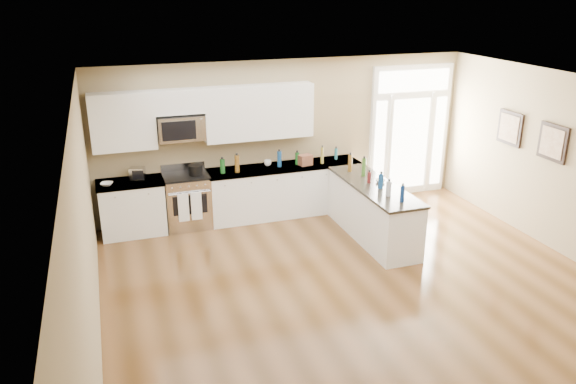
{
  "coord_description": "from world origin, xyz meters",
  "views": [
    {
      "loc": [
        -3.2,
        -5.54,
        4.01
      ],
      "look_at": [
        -0.65,
        2.0,
        1.08
      ],
      "focal_mm": 35.0,
      "sensor_mm": 36.0,
      "label": 1
    }
  ],
  "objects_px": {
    "kitchen_range": "(187,201)",
    "toaster_oven": "(137,173)",
    "peninsula_cabinet": "(372,213)",
    "stockpot": "(196,170)"
  },
  "relations": [
    {
      "from": "kitchen_range",
      "to": "toaster_oven",
      "type": "bearing_deg",
      "value": 174.38
    },
    {
      "from": "stockpot",
      "to": "toaster_oven",
      "type": "bearing_deg",
      "value": 173.19
    },
    {
      "from": "peninsula_cabinet",
      "to": "kitchen_range",
      "type": "distance_m",
      "value": 3.21
    },
    {
      "from": "peninsula_cabinet",
      "to": "stockpot",
      "type": "height_order",
      "value": "stockpot"
    },
    {
      "from": "peninsula_cabinet",
      "to": "stockpot",
      "type": "bearing_deg",
      "value": 152.33
    },
    {
      "from": "kitchen_range",
      "to": "toaster_oven",
      "type": "xyz_separation_m",
      "value": [
        -0.79,
        0.08,
        0.56
      ]
    },
    {
      "from": "stockpot",
      "to": "toaster_oven",
      "type": "xyz_separation_m",
      "value": [
        -0.96,
        0.12,
        -0.0
      ]
    },
    {
      "from": "kitchen_range",
      "to": "stockpot",
      "type": "distance_m",
      "value": 0.59
    },
    {
      "from": "peninsula_cabinet",
      "to": "stockpot",
      "type": "xyz_separation_m",
      "value": [
        -2.69,
        1.41,
        0.61
      ]
    },
    {
      "from": "toaster_oven",
      "to": "peninsula_cabinet",
      "type": "bearing_deg",
      "value": -5.27
    }
  ]
}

